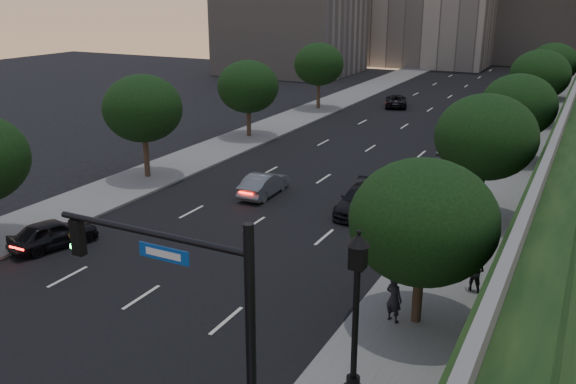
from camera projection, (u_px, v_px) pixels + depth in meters
The scene contains 24 objects.
ground at pixel (42, 363), 20.05m from camera, with size 160.00×160.00×0.00m, color black.
road_surface at pixel (361, 154), 45.42m from camera, with size 16.00×140.00×0.02m, color black.
sidewalk_right at pixel (505, 171), 40.99m from camera, with size 4.50×140.00×0.15m, color slate.
sidewalk_left at pixel (243, 139), 49.81m from camera, with size 4.50×140.00×0.15m, color slate.
parapet_wall at pixel (564, 118), 36.56m from camera, with size 0.35×90.00×0.70m, color slate.
office_block_filler at pixel (291, 24), 88.24m from camera, with size 18.00×16.00×14.00m, color gray.
tree_right_a at pixel (423, 222), 21.12m from camera, with size 5.20×5.20×6.24m.
tree_right_b at pixel (486, 137), 31.11m from camera, with size 5.20×5.20×6.74m.
tree_right_c at pixel (518, 106), 42.27m from camera, with size 5.20×5.20×6.24m.
tree_right_d at pixel (540, 75), 53.95m from camera, with size 5.20×5.20×6.74m.
tree_right_e at pixel (553, 63), 66.80m from camera, with size 5.20×5.20×6.24m.
tree_left_b at pixel (143, 109), 38.26m from camera, with size 5.00×5.00×6.71m.
tree_left_c at pixel (248, 87), 49.38m from camera, with size 5.00×5.00×6.34m.
tree_left_d at pixel (319, 64), 61.10m from camera, with size 5.00×5.00×6.71m.
traffic_signal_mast at pixel (211, 348), 14.28m from camera, with size 5.68×0.56×7.00m.
street_lamp at pixel (355, 329), 17.07m from camera, with size 0.64×0.64×5.62m.
sedan_near_left at pixel (53, 233), 28.85m from camera, with size 1.66×4.11×1.40m, color black.
sedan_mid_left at pixel (264, 184), 36.20m from camera, with size 1.46×4.18×1.38m, color slate.
sedan_far_left at pixel (396, 101), 63.74m from camera, with size 2.15×4.66×1.29m, color black.
sedan_near_right at pixel (361, 200), 33.40m from camera, with size 1.97×4.86×1.41m, color black.
sedan_far_right at pixel (453, 147), 44.16m from camera, with size 1.94×4.82×1.64m, color slate.
pedestrian_a at pixel (394, 299), 22.01m from camera, with size 0.66×0.43×1.81m, color black.
pedestrian_b at pixel (475, 271), 24.34m from camera, with size 0.80×0.62×1.64m, color black.
pedestrian_c at pixel (447, 250), 26.25m from camera, with size 1.02×0.43×1.75m, color black.
Camera 1 is at (15.06, -11.70, 11.66)m, focal length 38.00 mm.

